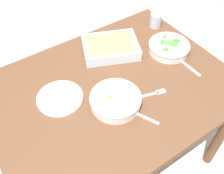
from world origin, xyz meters
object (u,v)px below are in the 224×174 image
object	(u,v)px
stew_bowl	(116,100)
spoon_by_broccoli	(185,63)
baking_dish	(111,47)
broccoli_bowl	(169,47)
spoon_by_stew	(136,113)
fork_on_table	(151,94)
drink_cup	(156,21)
side_plate	(60,98)

from	to	relation	value
stew_bowl	spoon_by_broccoli	world-z (taller)	stew_bowl
baking_dish	broccoli_bowl	bearing A→B (deg)	146.49
spoon_by_stew	stew_bowl	bearing A→B (deg)	-64.74
spoon_by_broccoli	fork_on_table	distance (m)	0.29
drink_cup	side_plate	distance (m)	0.78
spoon_by_broccoli	broccoli_bowl	bearing A→B (deg)	-90.07
side_plate	spoon_by_broccoli	distance (m)	0.68
baking_dish	side_plate	world-z (taller)	baking_dish
baking_dish	fork_on_table	size ratio (longest dim) A/B	2.07
spoon_by_stew	side_plate	bearing A→B (deg)	-48.11
broccoli_bowl	drink_cup	world-z (taller)	drink_cup
stew_bowl	side_plate	world-z (taller)	stew_bowl
spoon_by_broccoli	spoon_by_stew	bearing A→B (deg)	15.29
stew_bowl	broccoli_bowl	size ratio (longest dim) A/B	1.05
spoon_by_broccoli	fork_on_table	size ratio (longest dim) A/B	1.00
broccoli_bowl	spoon_by_stew	distance (m)	0.48
drink_cup	side_plate	xyz separation A→B (m)	(0.76, 0.20, -0.03)
stew_bowl	spoon_by_stew	size ratio (longest dim) A/B	1.44
baking_dish	side_plate	size ratio (longest dim) A/B	1.65
spoon_by_broccoli	fork_on_table	bearing A→B (deg)	12.76
baking_dish	side_plate	distance (m)	0.42
spoon_by_stew	drink_cup	bearing A→B (deg)	-137.48
broccoli_bowl	fork_on_table	world-z (taller)	broccoli_bowl
broccoli_bowl	drink_cup	size ratio (longest dim) A/B	2.68
side_plate	spoon_by_broccoli	xyz separation A→B (m)	(-0.66, 0.16, -0.00)
stew_bowl	broccoli_bowl	world-z (taller)	broccoli_bowl
baking_dish	drink_cup	size ratio (longest dim) A/B	4.26
stew_bowl	spoon_by_stew	distance (m)	0.11
side_plate	fork_on_table	distance (m)	0.44
fork_on_table	stew_bowl	bearing A→B (deg)	-15.43
baking_dish	spoon_by_stew	size ratio (longest dim) A/B	2.18
broccoli_bowl	spoon_by_stew	world-z (taller)	broccoli_bowl
spoon_by_stew	fork_on_table	distance (m)	0.14
baking_dish	spoon_by_stew	xyz separation A→B (m)	(0.15, 0.42, -0.03)
stew_bowl	drink_cup	xyz separation A→B (m)	(-0.56, -0.37, 0.01)
side_plate	drink_cup	bearing A→B (deg)	-165.50
spoon_by_broccoli	stew_bowl	bearing A→B (deg)	2.03
spoon_by_stew	broccoli_bowl	bearing A→B (deg)	-149.72
side_plate	spoon_by_stew	distance (m)	0.37
broccoli_bowl	baking_dish	distance (m)	0.33
stew_bowl	baking_dish	distance (m)	0.38
baking_dish	fork_on_table	xyz separation A→B (m)	(0.02, 0.37, -0.03)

